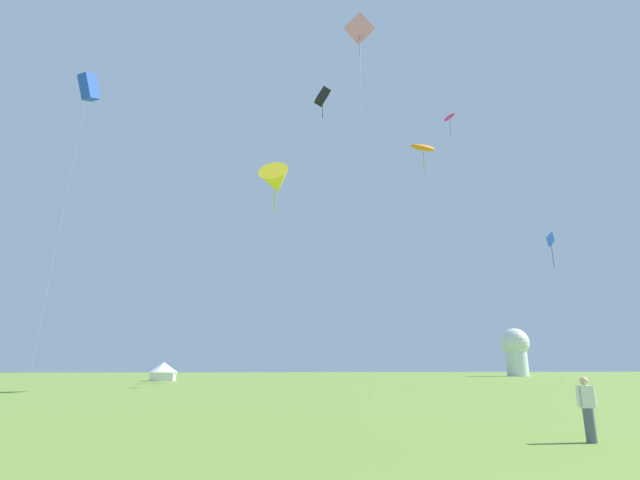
# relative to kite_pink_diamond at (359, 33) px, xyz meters

# --- Properties ---
(kite_pink_diamond) EXTENTS (2.61, 2.97, 30.41)m
(kite_pink_diamond) POSITION_rel_kite_pink_diamond_xyz_m (0.00, 0.00, 0.00)
(kite_pink_diamond) COLOR pink
(kite_pink_diamond) RESTS_ON ground
(kite_blue_diamond) EXTENTS (2.61, 1.75, 17.33)m
(kite_blue_diamond) POSITION_rel_kite_pink_diamond_xyz_m (26.47, 16.11, -12.75)
(kite_blue_diamond) COLOR blue
(kite_blue_diamond) RESTS_ON ground
(kite_orange_parafoil) EXTENTS (4.40, 2.73, 35.31)m
(kite_orange_parafoil) POSITION_rel_kite_pink_diamond_xyz_m (17.64, 31.05, 5.78)
(kite_orange_parafoil) COLOR orange
(kite_orange_parafoil) RESTS_ON ground
(kite_yellow_delta) EXTENTS (4.16, 4.56, 21.88)m
(kite_yellow_delta) POSITION_rel_kite_pink_diamond_xyz_m (-5.88, 11.88, -8.80)
(kite_yellow_delta) COLOR yellow
(kite_yellow_delta) RESTS_ON ground
(kite_blue_box) EXTENTS (2.50, 3.03, 34.52)m
(kite_blue_box) POSITION_rel_kite_pink_diamond_xyz_m (-27.00, 18.99, 4.20)
(kite_blue_box) COLOR blue
(kite_blue_box) RESTS_ON ground
(kite_magenta_parafoil) EXTENTS (3.02, 2.29, 32.83)m
(kite_magenta_parafoil) POSITION_rel_kite_pink_diamond_xyz_m (16.13, 18.17, 3.52)
(kite_magenta_parafoil) COLOR #E02DA3
(kite_magenta_parafoil) RESTS_ON ground
(kite_black_box) EXTENTS (2.12, 1.32, 37.29)m
(kite_black_box) POSITION_rel_kite_pink_diamond_xyz_m (0.49, 21.72, 7.26)
(kite_black_box) COLOR black
(kite_black_box) RESTS_ON ground
(person_spectator) EXTENTS (0.57, 0.28, 1.73)m
(person_spectator) POSITION_rel_kite_pink_diamond_xyz_m (1.01, -20.18, -27.86)
(person_spectator) COLOR #565B66
(person_spectator) RESTS_ON ground
(festival_tent_center) EXTENTS (4.21, 4.21, 2.74)m
(festival_tent_center) POSITION_rel_kite_pink_diamond_xyz_m (-20.05, 44.40, -27.20)
(festival_tent_center) COLOR white
(festival_tent_center) RESTS_ON ground
(observatory_dome) EXTENTS (6.40, 6.40, 10.80)m
(observatory_dome) POSITION_rel_kite_pink_diamond_xyz_m (53.99, 72.09, -22.70)
(observatory_dome) COLOR white
(observatory_dome) RESTS_ON ground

